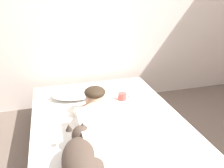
{
  "coord_description": "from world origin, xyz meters",
  "views": [
    {
      "loc": [
        -0.64,
        -1.4,
        1.47
      ],
      "look_at": [
        -0.09,
        0.58,
        0.59
      ],
      "focal_mm": 36.82,
      "sensor_mm": 36.0,
      "label": 1
    }
  ],
  "objects_px": {
    "dog": "(82,158)",
    "cell_phone": "(130,136)",
    "pillow": "(76,93)",
    "person_lying": "(104,123)",
    "bed": "(111,140)",
    "coffee_cup": "(122,96)"
  },
  "relations": [
    {
      "from": "person_lying",
      "to": "coffee_cup",
      "type": "distance_m",
      "value": 0.66
    },
    {
      "from": "bed",
      "to": "dog",
      "type": "xyz_separation_m",
      "value": [
        -0.32,
        -0.49,
        0.28
      ]
    },
    {
      "from": "bed",
      "to": "dog",
      "type": "relative_size",
      "value": 3.57
    },
    {
      "from": "bed",
      "to": "pillow",
      "type": "height_order",
      "value": "pillow"
    },
    {
      "from": "dog",
      "to": "cell_phone",
      "type": "xyz_separation_m",
      "value": [
        0.43,
        0.26,
        -0.1
      ]
    },
    {
      "from": "pillow",
      "to": "dog",
      "type": "distance_m",
      "value": 1.11
    },
    {
      "from": "person_lying",
      "to": "coffee_cup",
      "type": "relative_size",
      "value": 7.36
    },
    {
      "from": "pillow",
      "to": "dog",
      "type": "height_order",
      "value": "dog"
    },
    {
      "from": "dog",
      "to": "pillow",
      "type": "bearing_deg",
      "value": 84.85
    },
    {
      "from": "person_lying",
      "to": "dog",
      "type": "relative_size",
      "value": 1.6
    },
    {
      "from": "bed",
      "to": "coffee_cup",
      "type": "distance_m",
      "value": 0.54
    },
    {
      "from": "person_lying",
      "to": "dog",
      "type": "height_order",
      "value": "person_lying"
    },
    {
      "from": "dog",
      "to": "bed",
      "type": "bearing_deg",
      "value": 56.35
    },
    {
      "from": "bed",
      "to": "cell_phone",
      "type": "bearing_deg",
      "value": -64.69
    },
    {
      "from": "pillow",
      "to": "cell_phone",
      "type": "xyz_separation_m",
      "value": [
        0.33,
        -0.84,
        -0.05
      ]
    },
    {
      "from": "person_lying",
      "to": "cell_phone",
      "type": "relative_size",
      "value": 6.57
    },
    {
      "from": "dog",
      "to": "cell_phone",
      "type": "height_order",
      "value": "dog"
    },
    {
      "from": "coffee_cup",
      "to": "cell_phone",
      "type": "bearing_deg",
      "value": -102.49
    },
    {
      "from": "pillow",
      "to": "person_lying",
      "type": "relative_size",
      "value": 0.57
    },
    {
      "from": "cell_phone",
      "to": "pillow",
      "type": "bearing_deg",
      "value": 111.35
    },
    {
      "from": "bed",
      "to": "pillow",
      "type": "distance_m",
      "value": 0.7
    },
    {
      "from": "pillow",
      "to": "cell_phone",
      "type": "height_order",
      "value": "pillow"
    }
  ]
}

